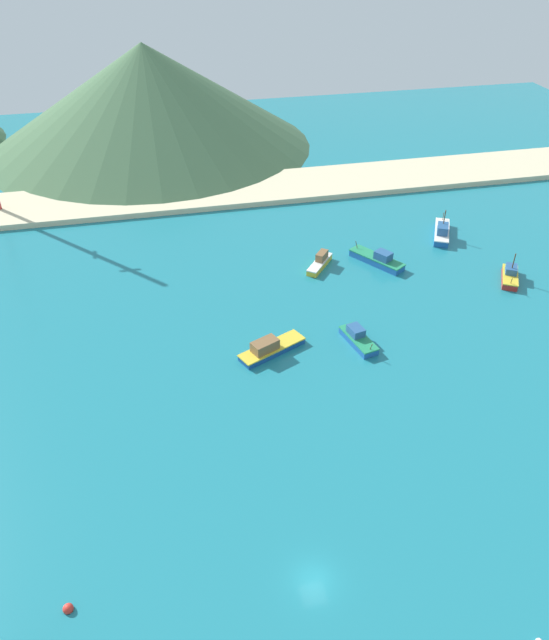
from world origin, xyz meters
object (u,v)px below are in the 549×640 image
at_px(fishing_boat_5, 270,348).
at_px(fishing_boat_7, 510,276).
at_px(fishing_boat_8, 320,262).
at_px(fishing_boat_9, 442,232).
at_px(fishing_boat_6, 358,338).
at_px(fishing_boat_1, 378,259).
at_px(buoy_0, 68,609).

height_order(fishing_boat_5, fishing_boat_7, fishing_boat_7).
relative_size(fishing_boat_5, fishing_boat_8, 1.47).
xyz_separation_m(fishing_boat_7, fishing_boat_9, (-4.50, 18.03, 0.13)).
xyz_separation_m(fishing_boat_5, fishing_boat_7, (45.84, 11.01, -0.00)).
distance_m(fishing_boat_6, fishing_boat_7, 34.25).
height_order(fishing_boat_1, fishing_boat_8, fishing_boat_1).
bearing_deg(fishing_boat_9, fishing_boat_7, -75.98).
bearing_deg(fishing_boat_1, fishing_boat_9, 24.50).
relative_size(fishing_boat_5, fishing_boat_7, 1.43).
bearing_deg(fishing_boat_6, fishing_boat_7, 19.64).
bearing_deg(fishing_boat_6, fishing_boat_9, 46.79).
distance_m(fishing_boat_7, fishing_boat_8, 33.65).
bearing_deg(fishing_boat_5, fishing_boat_8, 57.88).
xyz_separation_m(fishing_boat_5, fishing_boat_8, (14.34, 22.84, 0.02)).
height_order(fishing_boat_7, fishing_boat_9, fishing_boat_9).
bearing_deg(fishing_boat_8, fishing_boat_6, -91.86).
bearing_deg(fishing_boat_8, fishing_boat_1, -6.50).
bearing_deg(fishing_boat_5, fishing_boat_6, -2.13).
bearing_deg(fishing_boat_8, fishing_boat_5, -122.12).
relative_size(fishing_boat_1, buoy_0, 10.40).
distance_m(fishing_boat_5, fishing_boat_6, 13.59).
xyz_separation_m(fishing_boat_8, fishing_boat_9, (27.00, 6.19, 0.11)).
height_order(fishing_boat_9, buoy_0, fishing_boat_9).
relative_size(fishing_boat_7, fishing_boat_8, 1.03).
bearing_deg(fishing_boat_6, fishing_boat_8, 88.14).
bearing_deg(fishing_boat_7, fishing_boat_5, -166.50).
height_order(fishing_boat_6, fishing_boat_7, fishing_boat_7).
distance_m(fishing_boat_1, fishing_boat_7, 23.33).
bearing_deg(fishing_boat_5, fishing_boat_7, 13.50).
distance_m(fishing_boat_1, buoy_0, 76.55).
height_order(fishing_boat_6, fishing_boat_8, fishing_boat_8).
height_order(fishing_boat_5, fishing_boat_8, fishing_boat_8).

